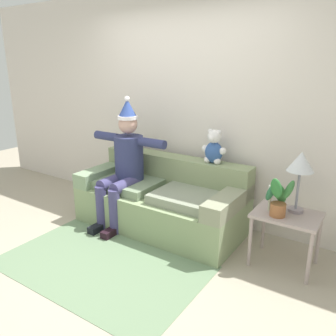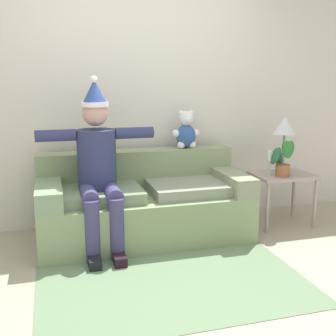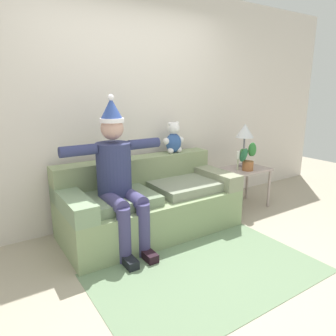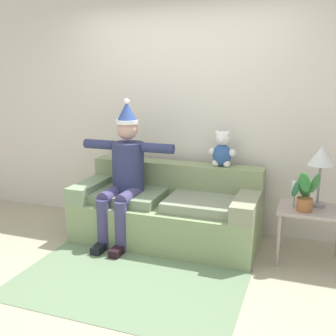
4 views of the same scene
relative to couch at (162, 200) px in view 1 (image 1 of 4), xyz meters
The scene contains 10 objects.
ground_plane 1.08m from the couch, 90.00° to the right, with size 10.00×10.00×0.00m, color #A89D87.
back_wall 1.16m from the couch, 90.00° to the left, with size 7.00×0.10×2.70m, color silver.
couch is the anchor object (origin of this frame).
person_seated 0.63m from the couch, 159.48° to the right, with size 1.02×0.77×1.50m.
teddy_bear 0.86m from the couch, 27.73° to the left, with size 0.29×0.17×0.38m.
side_table 1.44m from the couch, ahead, with size 0.59×0.45×0.53m.
table_lamp 1.63m from the couch, ahead, with size 0.24×0.24×0.57m.
potted_plant 1.43m from the couch, ahead, with size 0.29×0.24×0.39m.
candle_tall 1.33m from the couch, ahead, with size 0.04×0.04×0.25m.
area_rug 1.08m from the couch, 90.00° to the right, with size 1.96×1.21×0.01m, color slate.
Camera 1 is at (2.11, -2.04, 1.86)m, focal length 36.64 mm.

